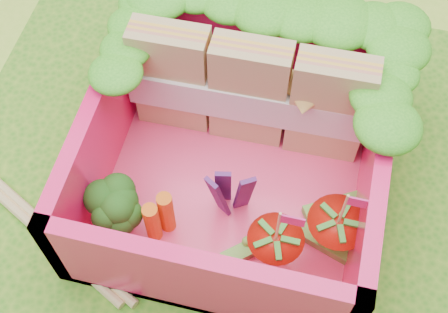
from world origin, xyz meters
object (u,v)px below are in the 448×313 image
object	(u,v)px
sandwich_stack	(250,93)
strawberry_left	(274,249)
strawberry_right	(334,234)
bento_box	(234,156)
broccoli	(117,207)

from	to	relation	value
sandwich_stack	strawberry_left	distance (m)	0.73
strawberry_left	strawberry_right	size ratio (longest dim) A/B	0.96
bento_box	broccoli	world-z (taller)	bento_box
sandwich_stack	strawberry_right	bearing A→B (deg)	-47.09
bento_box	broccoli	size ratio (longest dim) A/B	4.27
broccoli	strawberry_right	distance (m)	0.96
sandwich_stack	strawberry_left	size ratio (longest dim) A/B	2.36
strawberry_left	sandwich_stack	bearing A→B (deg)	111.19
broccoli	bento_box	bearing A→B (deg)	37.97
broccoli	strawberry_left	bearing A→B (deg)	-0.69
bento_box	sandwich_stack	bearing A→B (deg)	89.00
sandwich_stack	strawberry_right	xyz separation A→B (m)	(0.49, -0.53, -0.17)
strawberry_right	broccoli	bearing A→B (deg)	-172.93
bento_box	sandwich_stack	distance (m)	0.31
bento_box	strawberry_right	distance (m)	0.56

